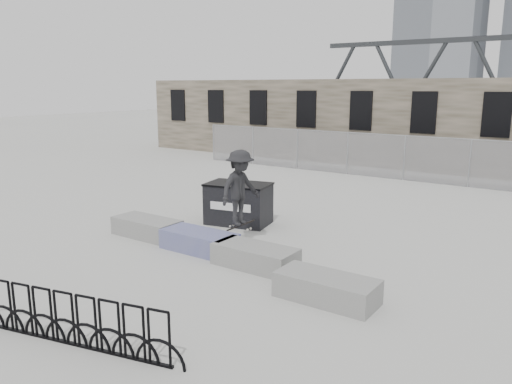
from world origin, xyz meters
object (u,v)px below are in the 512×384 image
Objects in this scene: planter_far_left at (147,227)px; bike_rack at (54,316)px; planter_center_left at (199,240)px; planter_center_right at (255,256)px; planter_offset at (327,287)px; dumpster at (238,203)px; skateboarder at (240,188)px.

bike_rack reaches higher than planter_far_left.
planter_center_left and planter_center_right have the same top height.
planter_offset is 4.99m from bike_rack.
dumpster reaches higher than planter_center_right.
skateboarder is at bearing 93.68° from bike_rack.
planter_far_left is 0.41× the size of bike_rack.
planter_center_right is at bearing 81.20° from bike_rack.
planter_center_left is 0.94× the size of dumpster.
planter_far_left is 2.06m from planter_center_left.
planter_center_right and planter_offset have the same top height.
planter_far_left is 2.88m from dumpster.
planter_center_right is 4.80m from bike_rack.
bike_rack is (-2.96, -4.02, 0.16)m from planter_offset.
dumpster is at bearing 143.70° from planter_offset.
dumpster is at bearing 103.65° from bike_rack.
planter_center_left is (2.06, -0.12, 0.00)m from planter_far_left.
planter_center_right is 1.00× the size of planter_offset.
planter_far_left is 3.91m from planter_center_right.
planter_center_left is at bearing -3.45° from planter_far_left.
skateboarder is at bearing 45.67° from planter_center_left.
planter_far_left is at bearing 170.74° from planter_offset.
bike_rack is at bearing -168.57° from skateboarder.
planter_center_left is at bearing 143.42° from skateboarder.
planter_offset is 3.94m from skateboarder.
dumpster is 0.44× the size of bike_rack.
planter_far_left is 0.94× the size of dumpster.
skateboarder reaches higher than dumpster.
planter_center_left is at bearing 167.86° from planter_offset.
bike_rack is (3.17, -5.01, 0.16)m from planter_far_left.
planter_offset is at bearing 53.61° from bike_rack.
dumpster reaches higher than planter_offset.
planter_offset is (2.22, -0.73, 0.00)m from planter_center_right.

